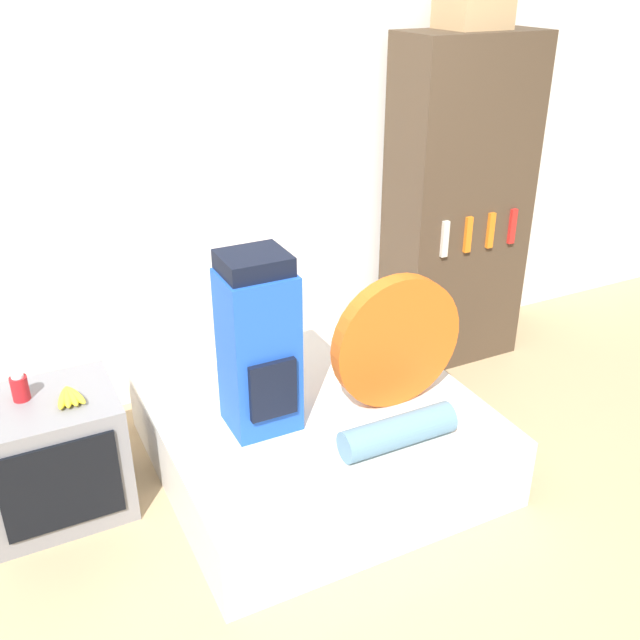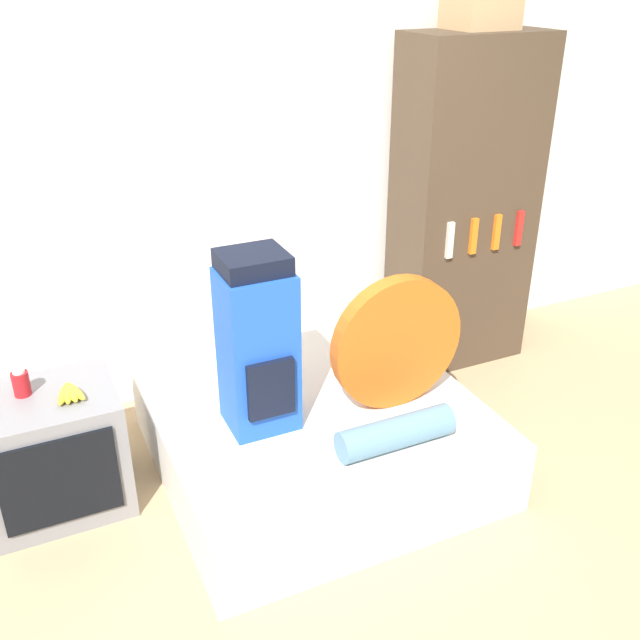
# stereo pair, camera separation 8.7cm
# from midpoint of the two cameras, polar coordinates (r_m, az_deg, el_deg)

# --- Properties ---
(ground_plane) EXTENTS (16.00, 16.00, 0.00)m
(ground_plane) POSITION_cam_midpoint_polar(r_m,az_deg,el_deg) (3.14, 5.13, -20.78)
(ground_plane) COLOR tan
(wall_back) EXTENTS (8.00, 0.05, 2.60)m
(wall_back) POSITION_cam_midpoint_polar(r_m,az_deg,el_deg) (3.98, -7.79, 11.77)
(wall_back) COLOR white
(wall_back) RESTS_ON ground_plane
(bed) EXTENTS (1.51, 1.51, 0.36)m
(bed) POSITION_cam_midpoint_polar(r_m,az_deg,el_deg) (3.64, 0.26, -9.01)
(bed) COLOR silver
(bed) RESTS_ON ground_plane
(backpack) EXTENTS (0.31, 0.32, 0.85)m
(backpack) POSITION_cam_midpoint_polar(r_m,az_deg,el_deg) (3.20, -4.24, -1.99)
(backpack) COLOR blue
(backpack) RESTS_ON bed
(tent_bag) EXTENTS (0.67, 0.08, 0.67)m
(tent_bag) POSITION_cam_midpoint_polar(r_m,az_deg,el_deg) (3.40, 6.88, -1.81)
(tent_bag) COLOR #E05B19
(tent_bag) RESTS_ON bed
(sleeping_roll) EXTENTS (0.55, 0.15, 0.15)m
(sleeping_roll) POSITION_cam_midpoint_polar(r_m,az_deg,el_deg) (3.23, 6.86, -8.96)
(sleeping_roll) COLOR #5B849E
(sleeping_roll) RESTS_ON bed
(television) EXTENTS (0.62, 0.52, 0.59)m
(television) POSITION_cam_midpoint_polar(r_m,az_deg,el_deg) (3.53, -19.87, -9.89)
(television) COLOR gray
(television) RESTS_ON ground_plane
(canister) EXTENTS (0.07, 0.07, 0.13)m
(canister) POSITION_cam_midpoint_polar(r_m,az_deg,el_deg) (3.39, -22.13, -4.69)
(canister) COLOR #B2191E
(canister) RESTS_ON television
(banana_bunch) EXTENTS (0.14, 0.18, 0.04)m
(banana_bunch) POSITION_cam_midpoint_polar(r_m,az_deg,el_deg) (3.33, -18.70, -5.53)
(banana_bunch) COLOR yellow
(banana_bunch) RESTS_ON television
(bookshelf) EXTENTS (0.82, 0.45, 1.98)m
(bookshelf) POSITION_cam_midpoint_polar(r_m,az_deg,el_deg) (4.42, 12.01, 8.77)
(bookshelf) COLOR #473828
(bookshelf) RESTS_ON ground_plane
(cardboard_box) EXTENTS (0.33, 0.31, 0.20)m
(cardboard_box) POSITION_cam_midpoint_polar(r_m,az_deg,el_deg) (4.26, 13.35, 23.00)
(cardboard_box) COLOR tan
(cardboard_box) RESTS_ON bookshelf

